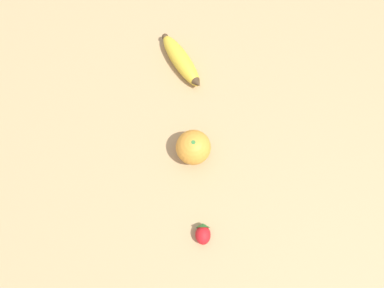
% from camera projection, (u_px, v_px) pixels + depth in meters
% --- Properties ---
extents(ground_plane, '(3.00, 3.00, 0.00)m').
position_uv_depth(ground_plane, '(213.00, 130.00, 0.96)').
color(ground_plane, tan).
extents(banana, '(0.14, 0.16, 0.04)m').
position_uv_depth(banana, '(182.00, 61.00, 0.99)').
color(banana, gold).
rests_on(banana, ground_plane).
extents(orange, '(0.09, 0.09, 0.09)m').
position_uv_depth(orange, '(193.00, 147.00, 0.90)').
color(orange, orange).
rests_on(orange, ground_plane).
extents(strawberry, '(0.06, 0.05, 0.04)m').
position_uv_depth(strawberry, '(203.00, 233.00, 0.87)').
color(strawberry, red).
rests_on(strawberry, ground_plane).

